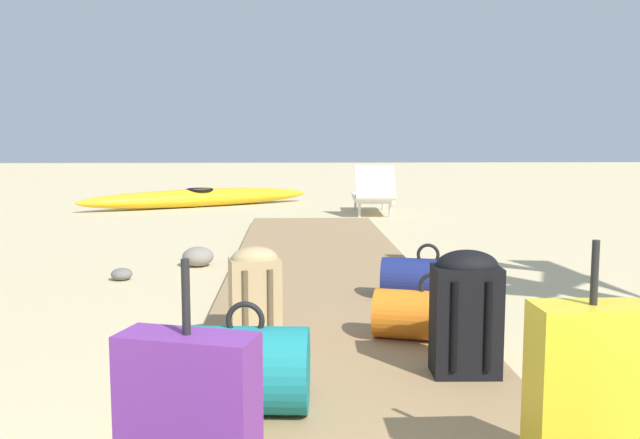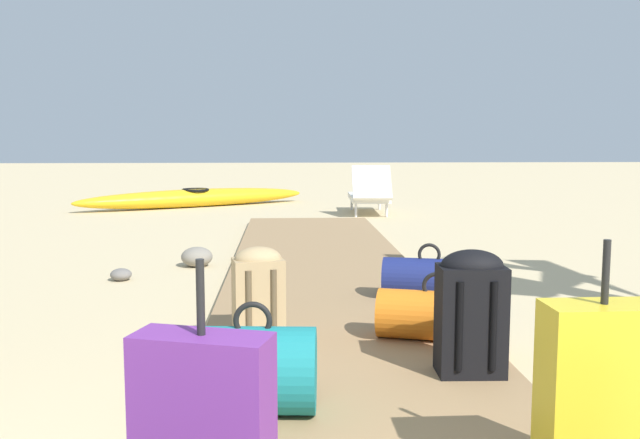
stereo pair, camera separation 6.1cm
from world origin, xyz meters
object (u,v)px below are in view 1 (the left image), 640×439
suitcase_yellow (589,401)px  backpack_tan (255,290)px  duffel_bag_orange (432,316)px  suitcase_purple (189,437)px  kayak (200,198)px  lounge_chair (373,194)px  duffel_bag_navy (428,278)px  duffel_bag_teal (246,369)px  backpack_black (466,310)px

suitcase_yellow → backpack_tan: (-1.16, 1.85, -0.04)m
suitcase_yellow → duffel_bag_orange: size_ratio=1.17×
suitcase_purple → kayak: (-1.36, 10.54, -0.22)m
lounge_chair → kayak: bearing=155.8°
suitcase_purple → kayak: suitcase_purple is taller
suitcase_purple → lounge_chair: 9.35m
backpack_tan → duffel_bag_navy: (1.19, 0.92, -0.13)m
duffel_bag_teal → suitcase_purple: bearing=-96.1°
duffel_bag_teal → duffel_bag_navy: size_ratio=0.78×
suitcase_purple → duffel_bag_navy: suitcase_purple is taller
duffel_bag_teal → backpack_black: (1.04, 0.42, 0.14)m
backpack_tan → kayak: size_ratio=0.13×
backpack_black → duffel_bag_teal: bearing=-157.8°
backpack_black → kayak: size_ratio=0.15×
suitcase_purple → duffel_bag_navy: size_ratio=1.16×
duffel_bag_orange → backpack_black: 0.61m
suitcase_yellow → duffel_bag_orange: suitcase_yellow is taller
suitcase_yellow → kayak: (-2.60, 10.35, -0.23)m
duffel_bag_navy → duffel_bag_teal: bearing=-120.0°
suitcase_purple → lounge_chair: (1.60, 9.21, -0.06)m
kayak → suitcase_yellow: bearing=-75.9°
kayak → backpack_tan: bearing=-80.4°
duffel_bag_navy → duffel_bag_orange: bearing=-99.6°
suitcase_yellow → duffel_bag_navy: size_ratio=1.18×
duffel_bag_orange → backpack_black: backpack_black is taller
suitcase_yellow → duffel_bag_orange: (-0.15, 1.74, -0.17)m
duffel_bag_teal → backpack_black: backpack_black is taller
backpack_black → lounge_chair: 7.87m
duffel_bag_navy → lounge_chair: 6.26m
duffel_bag_orange → lounge_chair: size_ratio=0.46×
duffel_bag_navy → duffel_bag_orange: (-0.18, -1.03, -0.00)m
duffel_bag_teal → duffel_bag_navy: (1.17, 2.03, -0.04)m
suitcase_yellow → kayak: 10.67m
suitcase_purple → backpack_tan: suitcase_purple is taller
backpack_tan → backpack_black: (1.06, -0.69, 0.05)m
duffel_bag_orange → backpack_black: bearing=-85.7°
kayak → duffel_bag_navy: bearing=-70.9°
lounge_chair → backpack_tan: bearing=-102.0°
backpack_tan → duffel_bag_orange: bearing=-6.4°
duffel_bag_teal → lounge_chair: size_ratio=0.36×
backpack_black → lounge_chair: size_ratio=0.40×
duffel_bag_orange → suitcase_yellow: bearing=-85.1°
duffel_bag_teal → duffel_bag_orange: duffel_bag_teal is taller
duffel_bag_orange → kayak: bearing=105.9°
suitcase_yellow → duffel_bag_navy: bearing=89.4°
duffel_bag_teal → backpack_tan: 1.12m
duffel_bag_navy → backpack_black: (-0.13, -1.61, 0.18)m
duffel_bag_teal → suitcase_yellow: 1.37m
backpack_black → duffel_bag_navy: bearing=85.3°
duffel_bag_navy → lounge_chair: lounge_chair is taller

